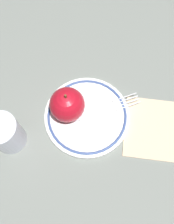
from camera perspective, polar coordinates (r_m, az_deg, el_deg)
ground_plane at (r=0.59m, az=1.17°, el=-2.39°), size 2.00×2.00×0.00m
plate at (r=0.58m, az=0.00°, el=-0.96°), size 0.20×0.20×0.02m
apple_red_whole at (r=0.54m, az=-4.62°, el=1.55°), size 0.08×0.08×0.09m
fork at (r=0.58m, az=3.58°, el=0.49°), size 0.14×0.13×0.00m
drinking_glass at (r=0.56m, az=-18.12°, el=-4.71°), size 0.07×0.07×0.09m
napkin_folded at (r=0.60m, az=14.98°, el=-3.61°), size 0.17×0.18×0.01m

